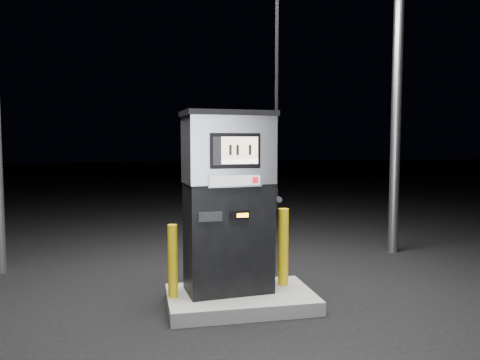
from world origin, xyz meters
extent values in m
plane|color=black|center=(0.00, 0.00, 0.00)|extent=(80.00, 80.00, 0.00)
cube|color=slate|center=(0.00, 0.00, 0.07)|extent=(1.60, 1.00, 0.15)
cylinder|color=gray|center=(3.00, 2.00, 2.25)|extent=(0.16, 0.16, 4.50)
cube|color=black|center=(-0.12, 0.10, 0.76)|extent=(0.97, 0.62, 1.21)
cube|color=silver|center=(-0.12, 0.10, 1.72)|extent=(0.99, 0.64, 0.73)
cube|color=black|center=(-0.12, 0.10, 2.12)|extent=(1.03, 0.68, 0.06)
cube|color=black|center=(-0.09, -0.18, 1.72)|extent=(0.54, 0.08, 0.37)
cube|color=beige|center=(-0.05, -0.19, 1.75)|extent=(0.40, 0.04, 0.23)
cube|color=white|center=(-0.05, -0.19, 1.61)|extent=(0.40, 0.04, 0.05)
cube|color=silver|center=(-0.09, -0.18, 1.41)|extent=(0.58, 0.08, 0.14)
cube|color=#AFB2B7|center=(-0.09, -0.20, 1.41)|extent=(0.53, 0.05, 0.10)
cube|color=red|center=(0.12, -0.18, 1.41)|extent=(0.07, 0.01, 0.07)
cube|color=black|center=(-0.05, -0.17, 1.04)|extent=(0.21, 0.04, 0.09)
cube|color=orange|center=(-0.02, -0.18, 1.04)|extent=(0.13, 0.02, 0.04)
cube|color=black|center=(-0.36, -0.20, 1.04)|extent=(0.25, 0.05, 0.10)
cube|color=black|center=(0.39, 0.15, 1.17)|extent=(0.11, 0.18, 0.24)
cylinder|color=gray|center=(0.44, 0.15, 1.17)|extent=(0.09, 0.22, 0.07)
cylinder|color=black|center=(0.43, 0.10, 2.79)|extent=(0.04, 0.04, 3.00)
cylinder|color=yellow|center=(-0.74, 0.01, 0.54)|extent=(0.13, 0.13, 0.78)
cylinder|color=yellow|center=(0.55, 0.20, 0.60)|extent=(0.16, 0.16, 0.89)
camera|label=1|loc=(-1.05, -4.94, 1.80)|focal=35.00mm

